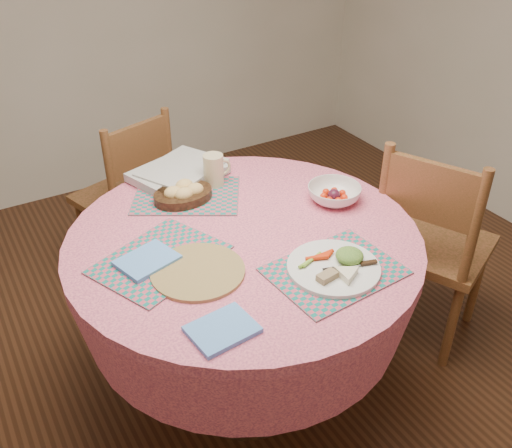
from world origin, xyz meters
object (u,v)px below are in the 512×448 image
Objects in this scene: chair_right at (430,243)px; fruit_bowl at (334,194)px; latte_mug at (214,170)px; bread_bowl at (183,193)px; chair_back at (129,193)px; dining_table at (244,279)px; dinner_plate at (336,266)px; wicker_trivet at (198,271)px.

fruit_bowl is (-0.41, 0.15, 0.28)m from chair_right.
bread_bowl is at bearing -162.27° from latte_mug.
chair_right is at bearing -20.26° from fruit_bowl.
chair_back is 1.13m from fruit_bowl.
dining_table is 5.39× the size of bread_bowl.
dinner_plate is 2.35× the size of latte_mug.
dinner_plate reaches higher than dining_table.
chair_back is 4.28× the size of fruit_bowl.
latte_mug is at bearing 133.82° from fruit_bowl.
chair_back reaches higher than dinner_plate.
dining_table is at bearing 25.69° from wicker_trivet.
dining_table is at bearing -176.21° from fruit_bowl.
latte_mug is 0.61× the size of fruit_bowl.
latte_mug reaches higher than fruit_bowl.
dining_table is 5.98× the size of fruit_bowl.
dinner_plate is 0.44m from fruit_bowl.
dining_table is at bearing -102.08° from latte_mug.
dinner_plate reaches higher than wicker_trivet.
dinner_plate is (0.24, -1.31, 0.31)m from chair_back.
chair_back is at bearing 82.85° from wicker_trivet.
latte_mug is at bearing 57.35° from wicker_trivet.
bread_bowl is at bearing 109.52° from dinner_plate.
wicker_trivet is at bearing -122.65° from latte_mug.
latte_mug is at bearing 95.79° from dinner_plate.
chair_right is 0.75m from dinner_plate.
chair_right is 1.44m from chair_back.
chair_back is 0.74m from bread_bowl.
dining_table is 0.40m from bread_bowl.
wicker_trivet is at bearing -109.20° from bread_bowl.
wicker_trivet is 0.46m from bread_bowl.
bread_bowl reaches higher than fruit_bowl.
bread_bowl reaches higher than dining_table.
wicker_trivet is 1.45× the size of fruit_bowl.
dining_table is at bearing 114.77° from dinner_plate.
fruit_bowl is at bearing 100.48° from chair_back.
chair_right reaches higher than latte_mug.
chair_back is 1.37m from dinner_plate.
dining_table is at bearing 56.82° from chair_right.
wicker_trivet is 0.66m from fruit_bowl.
dinner_plate is at bearing -29.57° from wicker_trivet.
fruit_bowl is at bearing 45.18° from chair_right.
fruit_bowl is at bearing 3.79° from dining_table.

